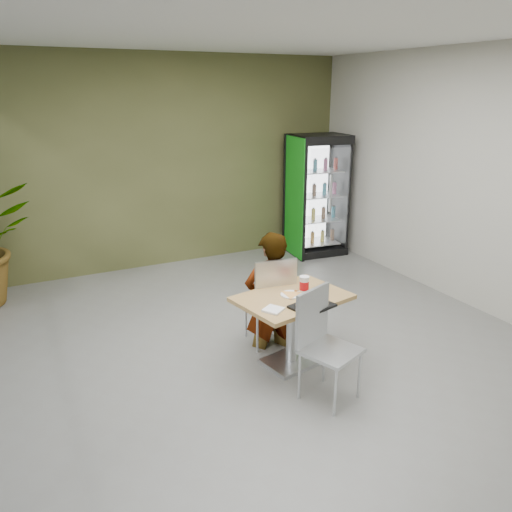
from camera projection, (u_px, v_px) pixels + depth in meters
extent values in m
plane|color=slate|center=(271.00, 363.00, 5.13)|extent=(7.00, 7.00, 0.00)
cube|color=tan|center=(292.00, 298.00, 4.89)|extent=(1.18, 0.93, 0.04)
cylinder|color=#BBBEC0|center=(291.00, 332.00, 5.01)|extent=(0.11, 0.11, 0.71)
cube|color=#BBBEC0|center=(291.00, 361.00, 5.12)|extent=(0.60, 0.52, 0.04)
cube|color=#BBBEC0|center=(268.00, 301.00, 5.42)|extent=(0.51, 0.51, 0.03)
cube|color=#BBBEC0|center=(276.00, 285.00, 5.14)|extent=(0.45, 0.09, 0.54)
cylinder|color=#BBBEC0|center=(278.00, 312.00, 5.73)|extent=(0.03, 0.03, 0.49)
cylinder|color=#BBBEC0|center=(246.00, 317.00, 5.61)|extent=(0.03, 0.03, 0.49)
cylinder|color=#BBBEC0|center=(291.00, 326.00, 5.39)|extent=(0.03, 0.03, 0.49)
cylinder|color=#BBBEC0|center=(257.00, 332.00, 5.26)|extent=(0.03, 0.03, 0.49)
cube|color=#BBBEC0|center=(331.00, 351.00, 4.40)|extent=(0.58, 0.58, 0.03)
cube|color=#BBBEC0|center=(312.00, 316.00, 4.46)|extent=(0.43, 0.19, 0.53)
cylinder|color=#BBBEC0|center=(335.00, 392.00, 4.22)|extent=(0.03, 0.03, 0.48)
cylinder|color=#BBBEC0|center=(359.00, 374.00, 4.49)|extent=(0.03, 0.03, 0.48)
cylinder|color=#BBBEC0|center=(299.00, 375.00, 4.47)|extent=(0.03, 0.03, 0.48)
cylinder|color=#BBBEC0|center=(324.00, 359.00, 4.74)|extent=(0.03, 0.03, 0.48)
imported|color=black|center=(270.00, 303.00, 5.38)|extent=(0.63, 0.45, 1.58)
cylinder|color=white|center=(291.00, 295.00, 4.91)|extent=(0.21, 0.21, 0.01)
cylinder|color=white|center=(304.00, 285.00, 4.95)|extent=(0.09, 0.09, 0.16)
cylinder|color=red|center=(304.00, 285.00, 4.95)|extent=(0.09, 0.09, 0.09)
cylinder|color=white|center=(304.00, 277.00, 4.92)|extent=(0.10, 0.10, 0.01)
cube|color=white|center=(273.00, 310.00, 4.56)|extent=(0.22, 0.22, 0.02)
cube|color=black|center=(312.00, 306.00, 4.64)|extent=(0.44, 0.37, 0.02)
cube|color=black|center=(317.00, 195.00, 8.30)|extent=(0.96, 0.78, 1.98)
cube|color=#17991B|center=(294.00, 198.00, 8.11)|extent=(0.08, 0.68, 1.94)
cube|color=white|center=(329.00, 198.00, 8.01)|extent=(0.71, 0.08, 1.59)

